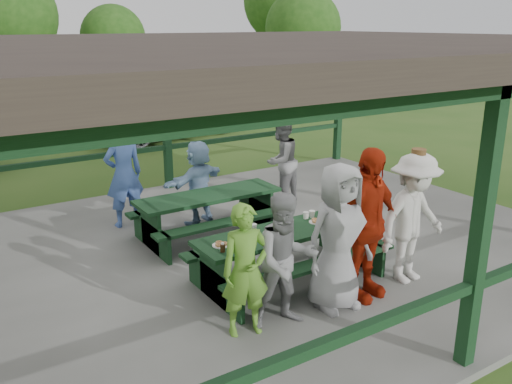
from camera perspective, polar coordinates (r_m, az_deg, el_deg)
ground at (r=8.91m, az=1.01°, el=-6.11°), size 90.00×90.00×0.00m
concrete_slab at (r=8.89m, az=1.02°, el=-5.81°), size 10.00×8.00×0.10m
pavilion_structure at (r=8.18m, az=1.14°, el=14.69°), size 10.60×8.60×3.24m
picnic_table_near at (r=7.55m, az=3.41°, el=-5.85°), size 2.69×1.39×0.75m
picnic_table_far at (r=9.06m, az=-4.97°, el=-1.91°), size 2.42×1.39×0.75m
table_setting at (r=7.51m, az=3.89°, el=-3.47°), size 2.30×0.45×0.10m
contestant_green at (r=6.18m, az=-1.09°, el=-8.25°), size 0.64×0.50×1.57m
contestant_grey_left at (r=6.34m, az=3.18°, el=-7.23°), size 0.91×0.77×1.64m
contestant_grey_mid at (r=6.74m, az=8.66°, el=-4.73°), size 0.95×0.65×1.88m
contestant_red at (r=7.03m, az=11.54°, el=-3.39°), size 1.23×0.65×2.01m
contestant_white_fedora at (r=7.66m, az=16.17°, el=-2.67°), size 1.21×0.74×1.88m
spectator_lblue at (r=9.65m, az=-6.06°, el=1.04°), size 1.46×0.91×1.50m
spectator_blue at (r=9.67m, az=-13.74°, el=1.83°), size 0.69×0.46×1.88m
spectator_grey at (r=10.64m, az=2.64°, el=3.30°), size 1.02×0.93×1.72m
pickup_truck at (r=17.95m, az=-9.41°, el=8.18°), size 5.73×3.61×1.48m
tree_left at (r=23.35m, az=-24.61°, el=16.54°), size 3.59×3.59×5.61m
tree_mid at (r=24.95m, az=-14.79°, el=15.41°), size 2.76×2.76×4.31m
tree_right at (r=23.52m, az=4.97°, el=16.80°), size 3.14×3.14×4.91m
tree_far_right at (r=29.09m, az=3.21°, el=19.45°), size 4.33×4.33×6.76m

